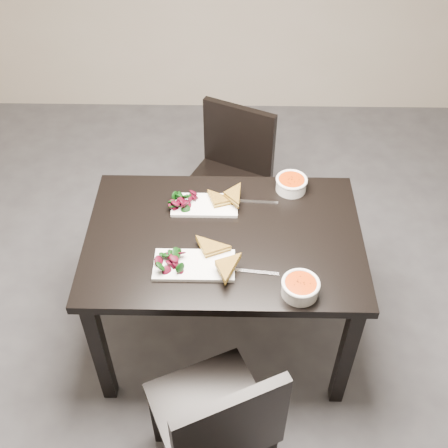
# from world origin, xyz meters

# --- Properties ---
(ground) EXTENTS (5.00, 5.00, 0.00)m
(ground) POSITION_xyz_m (0.00, 0.00, 0.00)
(ground) COLOR #47474C
(ground) RESTS_ON ground
(room_shell) EXTENTS (5.02, 5.02, 2.81)m
(room_shell) POSITION_xyz_m (0.00, 0.00, 1.83)
(room_shell) COLOR beige
(room_shell) RESTS_ON ground
(table) EXTENTS (1.20, 0.80, 0.75)m
(table) POSITION_xyz_m (-0.37, 0.30, 0.65)
(table) COLOR black
(table) RESTS_ON ground
(chair_near) EXTENTS (0.56, 0.56, 0.85)m
(chair_near) POSITION_xyz_m (-0.38, -0.42, 0.48)
(chair_near) COLOR black
(chair_near) RESTS_ON ground
(chair_far) EXTENTS (0.56, 0.56, 0.85)m
(chair_far) POSITION_xyz_m (-0.35, 1.05, 0.48)
(chair_far) COLOR black
(chair_far) RESTS_ON ground
(plate_near) EXTENTS (0.33, 0.17, 0.02)m
(plate_near) POSITION_xyz_m (-0.49, 0.12, 0.76)
(plate_near) COLOR white
(plate_near) RESTS_ON table
(sandwich_near) EXTENTS (0.20, 0.18, 0.05)m
(sandwich_near) POSITION_xyz_m (-0.43, 0.13, 0.79)
(sandwich_near) COLOR olive
(sandwich_near) RESTS_ON plate_near
(salad_near) EXTENTS (0.10, 0.09, 0.05)m
(salad_near) POSITION_xyz_m (-0.59, 0.12, 0.79)
(salad_near) COLOR black
(salad_near) RESTS_ON plate_near
(soup_bowl_near) EXTENTS (0.15, 0.15, 0.07)m
(soup_bowl_near) POSITION_xyz_m (-0.07, -0.01, 0.79)
(soup_bowl_near) COLOR white
(soup_bowl_near) RESTS_ON table
(cutlery_near) EXTENTS (0.18, 0.04, 0.00)m
(cutlery_near) POSITION_xyz_m (-0.23, 0.09, 0.75)
(cutlery_near) COLOR silver
(cutlery_near) RESTS_ON table
(plate_far) EXTENTS (0.30, 0.15, 0.01)m
(plate_far) POSITION_xyz_m (-0.46, 0.48, 0.76)
(plate_far) COLOR white
(plate_far) RESTS_ON table
(sandwich_far) EXTENTS (0.18, 0.16, 0.05)m
(sandwich_far) POSITION_xyz_m (-0.40, 0.47, 0.79)
(sandwich_far) COLOR olive
(sandwich_far) RESTS_ON plate_far
(salad_far) EXTENTS (0.09, 0.08, 0.04)m
(salad_far) POSITION_xyz_m (-0.56, 0.48, 0.79)
(salad_far) COLOR black
(salad_far) RESTS_ON plate_far
(soup_bowl_far) EXTENTS (0.15, 0.15, 0.07)m
(soup_bowl_far) POSITION_xyz_m (-0.06, 0.61, 0.79)
(soup_bowl_far) COLOR white
(soup_bowl_far) RESTS_ON table
(cutlery_far) EXTENTS (0.18, 0.03, 0.00)m
(cutlery_far) POSITION_xyz_m (-0.22, 0.52, 0.75)
(cutlery_far) COLOR silver
(cutlery_far) RESTS_ON table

